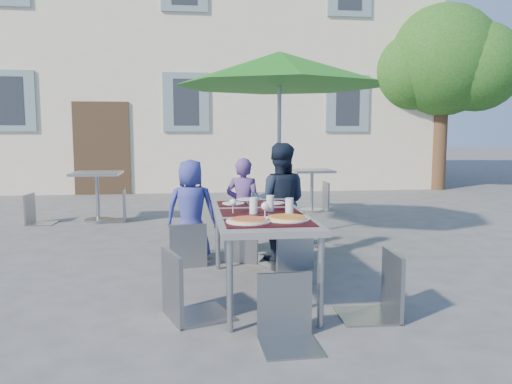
{
  "coord_description": "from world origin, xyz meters",
  "views": [
    {
      "loc": [
        0.14,
        -4.77,
        1.45
      ],
      "look_at": [
        0.81,
        0.52,
        0.83
      ],
      "focal_mm": 35.0,
      "sensor_mm": 36.0,
      "label": 1
    }
  ],
  "objects": [
    {
      "name": "ground",
      "position": [
        0.0,
        0.0,
        0.0
      ],
      "size": [
        90.0,
        90.0,
        0.0
      ],
      "primitive_type": "plane",
      "color": "#4A4A4C",
      "rests_on": "ground"
    },
    {
      "name": "building",
      "position": [
        -0.0,
        11.5,
        4.85
      ],
      "size": [
        13.6,
        8.2,
        11.1
      ],
      "color": "beige",
      "rests_on": "ground"
    },
    {
      "name": "tree",
      "position": [
        6.55,
        7.54,
        3.25
      ],
      "size": [
        3.6,
        3.0,
        4.7
      ],
      "color": "#4E3521",
      "rests_on": "ground"
    },
    {
      "name": "dining_table",
      "position": [
        0.73,
        -0.38,
        0.7
      ],
      "size": [
        0.8,
        1.85,
        0.76
      ],
      "color": "#4E4E53",
      "rests_on": "ground"
    },
    {
      "name": "pizza_near_left",
      "position": [
        0.57,
        -0.89,
        0.77
      ],
      "size": [
        0.36,
        0.36,
        0.03
      ],
      "color": "white",
      "rests_on": "dining_table"
    },
    {
      "name": "pizza_near_right",
      "position": [
        0.9,
        -0.82,
        0.77
      ],
      "size": [
        0.37,
        0.37,
        0.03
      ],
      "color": "white",
      "rests_on": "dining_table"
    },
    {
      "name": "glassware",
      "position": [
        0.77,
        -0.49,
        0.83
      ],
      "size": [
        0.55,
        0.39,
        0.15
      ],
      "color": "silver",
      "rests_on": "dining_table"
    },
    {
      "name": "place_settings",
      "position": [
        0.73,
        0.24,
        0.76
      ],
      "size": [
        0.67,
        0.53,
        0.01
      ],
      "color": "white",
      "rests_on": "dining_table"
    },
    {
      "name": "child_0",
      "position": [
        0.11,
        0.94,
        0.58
      ],
      "size": [
        0.6,
        0.42,
        1.16
      ],
      "primitive_type": "imported",
      "rotation": [
        0.0,
        0.0,
        3.05
      ],
      "color": "#343B90",
      "rests_on": "ground"
    },
    {
      "name": "child_1",
      "position": [
        0.73,
        1.05,
        0.59
      ],
      "size": [
        0.5,
        0.42,
        1.17
      ],
      "primitive_type": "imported",
      "rotation": [
        0.0,
        0.0,
        2.75
      ],
      "color": "#563C7B",
      "rests_on": "ground"
    },
    {
      "name": "child_2",
      "position": [
        1.11,
        0.79,
        0.67
      ],
      "size": [
        0.72,
        0.51,
        1.35
      ],
      "primitive_type": "imported",
      "rotation": [
        0.0,
        0.0,
        2.93
      ],
      "color": "#182236",
      "rests_on": "ground"
    },
    {
      "name": "chair_0",
      "position": [
        0.06,
        0.66,
        0.54
      ],
      "size": [
        0.47,
        0.47,
        0.92
      ],
      "color": "gray",
      "rests_on": "ground"
    },
    {
      "name": "chair_1",
      "position": [
        0.69,
        0.77,
        0.5
      ],
      "size": [
        0.49,
        0.5,
        0.87
      ],
      "color": "gray",
      "rests_on": "ground"
    },
    {
      "name": "chair_2",
      "position": [
        1.16,
        0.4,
        0.61
      ],
      "size": [
        0.59,
        0.59,
        1.03
      ],
      "color": "gray",
      "rests_on": "ground"
    },
    {
      "name": "chair_3",
      "position": [
        0.07,
        -0.94,
        0.62
      ],
      "size": [
        0.59,
        0.59,
        1.04
      ],
      "color": "gray",
      "rests_on": "ground"
    },
    {
      "name": "chair_4",
      "position": [
        1.6,
        -1.08,
        0.58
      ],
      "size": [
        0.46,
        0.46,
        0.99
      ],
      "color": "gray",
      "rests_on": "ground"
    },
    {
      "name": "chair_5",
      "position": [
        0.78,
        -1.47,
        0.52
      ],
      "size": [
        0.41,
        0.41,
        0.9
      ],
      "color": "gray",
      "rests_on": "ground"
    },
    {
      "name": "patio_umbrella",
      "position": [
        1.32,
        1.98,
        2.3
      ],
      "size": [
        2.84,
        2.84,
        2.55
      ],
      "color": "#ACB0B4",
      "rests_on": "ground"
    },
    {
      "name": "cafe_table_0",
      "position": [
        -1.43,
        3.66,
        0.59
      ],
      "size": [
        0.77,
        0.77,
        0.82
      ],
      "color": "#ACB0B4",
      "rests_on": "ground"
    },
    {
      "name": "bg_chair_l_0",
      "position": [
        -2.38,
        3.57,
        0.54
      ],
      "size": [
        0.45,
        0.44,
        0.93
      ],
      "color": "gray",
      "rests_on": "ground"
    },
    {
      "name": "bg_chair_r_0",
      "position": [
        -1.11,
        3.67,
        0.6
      ],
      "size": [
        0.5,
        0.49,
        1.02
      ],
      "color": "gray",
      "rests_on": "ground"
    },
    {
      "name": "cafe_table_1",
      "position": [
        2.34,
        4.29,
        0.55
      ],
      "size": [
        0.73,
        0.73,
        0.78
      ],
      "color": "#ACB0B4",
      "rests_on": "ground"
    },
    {
      "name": "bg_chair_l_1",
      "position": [
        1.16,
        4.43,
        0.57
      ],
      "size": [
        0.55,
        0.55,
        0.97
      ],
      "color": "gray",
      "rests_on": "ground"
    },
    {
      "name": "bg_chair_r_1",
      "position": [
        2.53,
        4.38,
        0.6
      ],
      "size": [
        0.47,
        0.46,
        1.02
      ],
      "color": "#92989D",
      "rests_on": "ground"
    }
  ]
}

